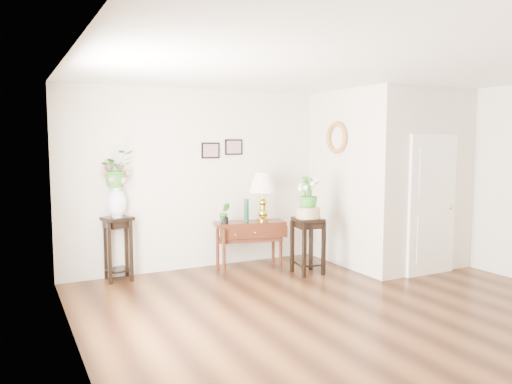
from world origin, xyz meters
TOP-DOWN VIEW (x-y plane):
  - floor at (0.00, 0.00)m, footprint 6.00×5.50m
  - ceiling at (0.00, 0.00)m, footprint 6.00×5.50m
  - wall_back at (0.00, 2.75)m, footprint 6.00×0.02m
  - wall_left at (-3.00, 0.00)m, footprint 0.02×5.50m
  - partition at (2.10, 1.77)m, footprint 1.80×1.95m
  - door at (2.10, 0.78)m, footprint 0.90×0.05m
  - art_print_left at (-0.65, 2.73)m, footprint 0.30×0.02m
  - art_print_right at (-0.25, 2.73)m, footprint 0.30×0.02m
  - wall_ornament at (1.16, 1.90)m, footprint 0.07×0.51m
  - console_table at (-0.15, 2.35)m, footprint 1.16×0.62m
  - table_lamp at (0.08, 2.35)m, footprint 0.48×0.48m
  - green_vase at (-0.21, 2.35)m, footprint 0.09×0.09m
  - potted_plant at (-0.58, 2.35)m, footprint 0.20×0.18m
  - plant_stand_a at (-2.15, 2.57)m, footprint 0.46×0.46m
  - porcelain_vase at (-2.15, 2.57)m, footprint 0.31×0.31m
  - lily_arrangement at (-2.15, 2.57)m, footprint 0.58×0.54m
  - plant_stand_b at (0.48, 1.64)m, footprint 0.46×0.46m
  - ceramic_bowl at (0.48, 1.64)m, footprint 0.38×0.38m
  - narcissus at (0.48, 1.64)m, footprint 0.33×0.33m

SIDE VIEW (x-z plane):
  - floor at x=0.00m, z-range -0.01..0.01m
  - console_table at x=-0.15m, z-range 0.00..0.74m
  - plant_stand_b at x=0.48m, z-range 0.00..0.85m
  - plant_stand_a at x=-2.15m, z-range 0.00..0.92m
  - potted_plant at x=-0.58m, z-range 0.74..1.04m
  - green_vase at x=-0.21m, z-range 0.73..1.09m
  - ceramic_bowl at x=0.48m, z-range 0.85..1.01m
  - door at x=2.10m, z-range 0.00..2.10m
  - table_lamp at x=0.08m, z-range 0.70..1.48m
  - porcelain_vase at x=-2.15m, z-range 0.91..1.39m
  - narcissus at x=0.48m, z-range 0.97..1.47m
  - wall_back at x=0.00m, z-range 0.00..2.80m
  - wall_left at x=-3.00m, z-range 0.00..2.80m
  - partition at x=2.10m, z-range 0.00..2.80m
  - lily_arrangement at x=-2.15m, z-range 1.32..1.85m
  - art_print_left at x=-0.65m, z-range 1.73..1.98m
  - art_print_right at x=-0.25m, z-range 1.77..2.02m
  - wall_ornament at x=1.16m, z-range 1.79..2.30m
  - ceiling at x=0.00m, z-range 2.79..2.81m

